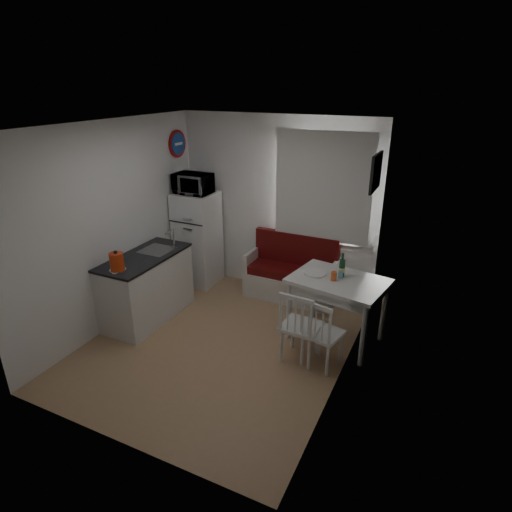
% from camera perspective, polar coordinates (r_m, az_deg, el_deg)
% --- Properties ---
extents(floor, '(3.00, 3.50, 0.02)m').
position_cam_1_polar(floor, '(5.43, -4.80, -11.47)').
color(floor, tan).
rests_on(floor, ground).
extents(ceiling, '(3.00, 3.50, 0.02)m').
position_cam_1_polar(ceiling, '(4.53, -5.90, 16.99)').
color(ceiling, white).
rests_on(ceiling, wall_back).
extents(wall_back, '(3.00, 0.02, 2.60)m').
position_cam_1_polar(wall_back, '(6.31, 2.81, 6.61)').
color(wall_back, white).
rests_on(wall_back, floor).
extents(wall_front, '(3.00, 0.02, 2.60)m').
position_cam_1_polar(wall_front, '(3.58, -19.70, -7.75)').
color(wall_front, white).
rests_on(wall_front, floor).
extents(wall_left, '(0.02, 3.50, 2.60)m').
position_cam_1_polar(wall_left, '(5.70, -18.43, 3.70)').
color(wall_left, white).
rests_on(wall_left, floor).
extents(wall_right, '(0.02, 3.50, 2.60)m').
position_cam_1_polar(wall_right, '(4.31, 12.20, -1.66)').
color(wall_right, white).
rests_on(wall_right, floor).
extents(window, '(1.22, 0.06, 1.47)m').
position_cam_1_polar(window, '(5.98, 9.02, 8.67)').
color(window, silver).
rests_on(window, wall_back).
extents(curtain, '(1.35, 0.02, 1.50)m').
position_cam_1_polar(curtain, '(5.90, 8.85, 9.00)').
color(curtain, white).
rests_on(curtain, wall_back).
extents(kitchen_counter, '(0.62, 1.32, 1.16)m').
position_cam_1_polar(kitchen_counter, '(5.93, -14.30, -3.94)').
color(kitchen_counter, silver).
rests_on(kitchen_counter, floor).
extents(wall_sign, '(0.03, 0.40, 0.40)m').
position_cam_1_polar(wall_sign, '(6.58, -10.38, 14.51)').
color(wall_sign, '#194596').
rests_on(wall_sign, wall_left).
extents(picture_frame, '(0.04, 0.52, 0.42)m').
position_cam_1_polar(picture_frame, '(5.12, 15.67, 10.71)').
color(picture_frame, black).
rests_on(picture_frame, wall_right).
extents(bench, '(1.34, 0.52, 0.96)m').
position_cam_1_polar(bench, '(6.33, 4.76, -2.92)').
color(bench, silver).
rests_on(bench, floor).
extents(dining_table, '(1.22, 0.95, 0.83)m').
position_cam_1_polar(dining_table, '(5.22, 10.90, -4.00)').
color(dining_table, silver).
rests_on(dining_table, floor).
extents(chair_left, '(0.44, 0.42, 0.48)m').
position_cam_1_polar(chair_left, '(4.81, 5.73, -8.59)').
color(chair_left, silver).
rests_on(chair_left, floor).
extents(chair_right, '(0.47, 0.46, 0.46)m').
position_cam_1_polar(chair_right, '(4.76, 8.63, -9.47)').
color(chair_right, silver).
rests_on(chair_right, floor).
extents(fridge, '(0.58, 0.58, 1.46)m').
position_cam_1_polar(fridge, '(6.72, -7.77, 2.32)').
color(fridge, white).
rests_on(fridge, floor).
extents(microwave, '(0.54, 0.36, 0.30)m').
position_cam_1_polar(microwave, '(6.44, -8.42, 9.53)').
color(microwave, white).
rests_on(microwave, fridge).
extents(kettle, '(0.20, 0.20, 0.26)m').
position_cam_1_polar(kettle, '(5.31, -18.08, -0.74)').
color(kettle, red).
rests_on(kettle, kitchen_counter).
extents(wine_bottle, '(0.07, 0.07, 0.30)m').
position_cam_1_polar(wine_bottle, '(5.21, 11.42, -1.17)').
color(wine_bottle, '#154326').
rests_on(wine_bottle, dining_table).
extents(drinking_glass_orange, '(0.07, 0.07, 0.11)m').
position_cam_1_polar(drinking_glass_orange, '(5.12, 10.33, -2.64)').
color(drinking_glass_orange, orange).
rests_on(drinking_glass_orange, dining_table).
extents(drinking_glass_blue, '(0.06, 0.06, 0.10)m').
position_cam_1_polar(drinking_glass_blue, '(5.20, 11.19, -2.39)').
color(drinking_glass_blue, '#6CA7B9').
rests_on(drinking_glass_blue, dining_table).
extents(plate, '(0.26, 0.26, 0.02)m').
position_cam_1_polar(plate, '(5.26, 7.89, -2.31)').
color(plate, white).
rests_on(plate, dining_table).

